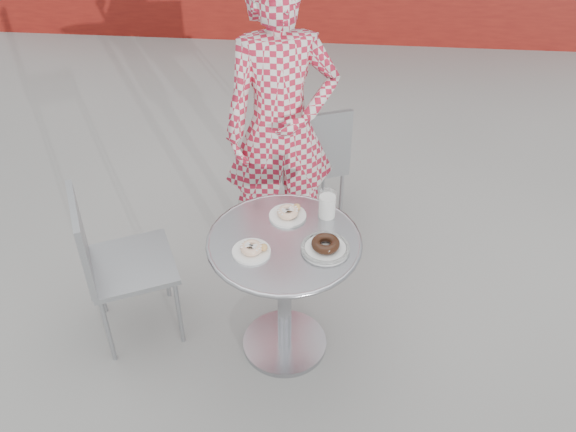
# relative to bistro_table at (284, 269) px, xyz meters

# --- Properties ---
(ground) EXTENTS (60.00, 60.00, 0.00)m
(ground) POSITION_rel_bistro_table_xyz_m (-0.05, -0.02, -0.51)
(ground) COLOR #A19E99
(ground) RESTS_ON ground
(bistro_table) EXTENTS (0.66, 0.66, 0.67)m
(bistro_table) POSITION_rel_bistro_table_xyz_m (0.00, 0.00, 0.00)
(bistro_table) COLOR #B8B8BD
(bistro_table) RESTS_ON ground
(chair_far) EXTENTS (0.49, 0.49, 0.80)m
(chair_far) POSITION_rel_bistro_table_xyz_m (0.04, 1.00, -0.26)
(chair_far) COLOR #999CA0
(chair_far) RESTS_ON ground
(chair_left) EXTENTS (0.52, 0.51, 0.81)m
(chair_left) POSITION_rel_bistro_table_xyz_m (-0.73, 0.06, -0.26)
(chair_left) COLOR #999CA0
(chair_left) RESTS_ON ground
(seated_person) EXTENTS (0.65, 0.51, 1.58)m
(seated_person) POSITION_rel_bistro_table_xyz_m (-0.08, 0.71, 0.28)
(seated_person) COLOR #B71C35
(seated_person) RESTS_ON ground
(plate_far) EXTENTS (0.16, 0.16, 0.04)m
(plate_far) POSITION_rel_bistro_table_xyz_m (0.00, 0.16, 0.18)
(plate_far) COLOR white
(plate_far) RESTS_ON bistro_table
(plate_near) EXTENTS (0.16, 0.16, 0.04)m
(plate_near) POSITION_rel_bistro_table_xyz_m (-0.12, -0.09, 0.18)
(plate_near) COLOR white
(plate_near) RESTS_ON bistro_table
(plate_checker) EXTENTS (0.21, 0.21, 0.05)m
(plate_checker) POSITION_rel_bistro_table_xyz_m (0.17, -0.05, 0.18)
(plate_checker) COLOR white
(plate_checker) RESTS_ON bistro_table
(milk_cup) EXTENTS (0.08, 0.08, 0.13)m
(milk_cup) POSITION_rel_bistro_table_xyz_m (0.17, 0.18, 0.22)
(milk_cup) COLOR white
(milk_cup) RESTS_ON bistro_table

